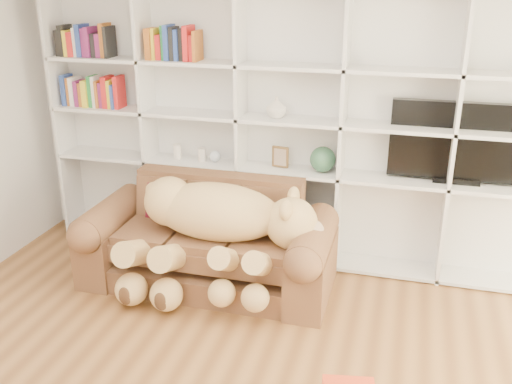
% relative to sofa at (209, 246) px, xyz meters
% --- Properties ---
extents(wall_back, '(5.00, 0.02, 2.70)m').
position_rel_sofa_xyz_m(wall_back, '(0.55, 0.80, 1.02)').
color(wall_back, silver).
rests_on(wall_back, floor).
extents(bookshelf, '(4.43, 0.35, 2.40)m').
position_rel_sofa_xyz_m(bookshelf, '(0.31, 0.66, 0.98)').
color(bookshelf, white).
rests_on(bookshelf, floor).
extents(sofa, '(2.06, 0.89, 0.86)m').
position_rel_sofa_xyz_m(sofa, '(0.00, 0.00, 0.00)').
color(sofa, brown).
rests_on(sofa, floor).
extents(teddy_bear, '(1.56, 0.85, 0.90)m').
position_rel_sofa_xyz_m(teddy_bear, '(0.12, -0.17, 0.28)').
color(teddy_bear, '#DEBD6F').
rests_on(teddy_bear, sofa).
extents(throw_pillow, '(0.36, 0.23, 0.35)m').
position_rel_sofa_xyz_m(throw_pillow, '(-0.43, 0.14, 0.28)').
color(throw_pillow, maroon).
rests_on(throw_pillow, sofa).
extents(tv, '(1.11, 0.18, 0.66)m').
position_rel_sofa_xyz_m(tv, '(1.93, 0.65, 0.86)').
color(tv, black).
rests_on(tv, bookshelf).
extents(picture_frame, '(0.15, 0.05, 0.19)m').
position_rel_sofa_xyz_m(picture_frame, '(0.46, 0.60, 0.64)').
color(picture_frame, brown).
rests_on(picture_frame, bookshelf).
extents(green_vase, '(0.22, 0.22, 0.22)m').
position_rel_sofa_xyz_m(green_vase, '(0.83, 0.60, 0.65)').
color(green_vase, '#315F42').
rests_on(green_vase, bookshelf).
extents(figurine_tall, '(0.09, 0.09, 0.14)m').
position_rel_sofa_xyz_m(figurine_tall, '(-0.51, 0.60, 0.61)').
color(figurine_tall, silver).
rests_on(figurine_tall, bookshelf).
extents(figurine_short, '(0.09, 0.09, 0.12)m').
position_rel_sofa_xyz_m(figurine_short, '(-0.27, 0.60, 0.60)').
color(figurine_short, silver).
rests_on(figurine_short, bookshelf).
extents(snow_globe, '(0.10, 0.10, 0.10)m').
position_rel_sofa_xyz_m(snow_globe, '(-0.14, 0.60, 0.59)').
color(snow_globe, silver).
rests_on(snow_globe, bookshelf).
extents(shelf_vase, '(0.22, 0.22, 0.18)m').
position_rel_sofa_xyz_m(shelf_vase, '(0.42, 0.60, 1.08)').
color(shelf_vase, beige).
rests_on(shelf_vase, bookshelf).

